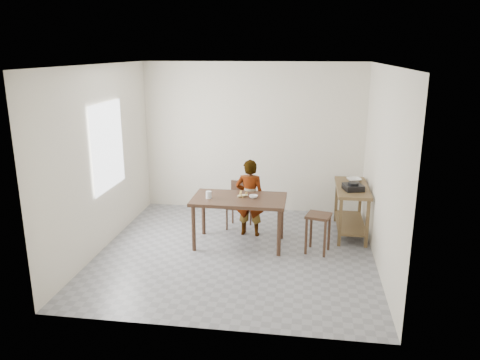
# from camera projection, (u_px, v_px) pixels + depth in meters

# --- Properties ---
(floor) EXTENTS (4.00, 4.00, 0.04)m
(floor) POSITION_uv_depth(u_px,v_px,m) (236.00, 253.00, 6.94)
(floor) COLOR gray
(floor) RESTS_ON ground
(ceiling) EXTENTS (4.00, 4.00, 0.04)m
(ceiling) POSITION_uv_depth(u_px,v_px,m) (236.00, 63.00, 6.20)
(ceiling) COLOR white
(ceiling) RESTS_ON wall_back
(wall_back) EXTENTS (4.00, 0.04, 2.70)m
(wall_back) POSITION_uv_depth(u_px,v_px,m) (253.00, 138.00, 8.49)
(wall_back) COLOR silver
(wall_back) RESTS_ON ground
(wall_front) EXTENTS (4.00, 0.04, 2.70)m
(wall_front) POSITION_uv_depth(u_px,v_px,m) (205.00, 211.00, 4.64)
(wall_front) COLOR silver
(wall_front) RESTS_ON ground
(wall_left) EXTENTS (0.04, 4.00, 2.70)m
(wall_left) POSITION_uv_depth(u_px,v_px,m) (100.00, 159.00, 6.85)
(wall_left) COLOR silver
(wall_left) RESTS_ON ground
(wall_right) EXTENTS (0.04, 4.00, 2.70)m
(wall_right) POSITION_uv_depth(u_px,v_px,m) (384.00, 169.00, 6.29)
(wall_right) COLOR silver
(wall_right) RESTS_ON ground
(window_pane) EXTENTS (0.02, 1.10, 1.30)m
(window_pane) POSITION_uv_depth(u_px,v_px,m) (108.00, 146.00, 6.99)
(window_pane) COLOR white
(window_pane) RESTS_ON wall_left
(dining_table) EXTENTS (1.40, 0.80, 0.75)m
(dining_table) POSITION_uv_depth(u_px,v_px,m) (239.00, 221.00, 7.12)
(dining_table) COLOR #412A1C
(dining_table) RESTS_ON floor
(prep_counter) EXTENTS (0.50, 1.20, 0.80)m
(prep_counter) POSITION_uv_depth(u_px,v_px,m) (351.00, 210.00, 7.54)
(prep_counter) COLOR brown
(prep_counter) RESTS_ON floor
(child) EXTENTS (0.47, 0.32, 1.25)m
(child) POSITION_uv_depth(u_px,v_px,m) (250.00, 198.00, 7.43)
(child) COLOR white
(child) RESTS_ON floor
(dining_chair) EXTENTS (0.42, 0.42, 0.77)m
(dining_chair) POSITION_uv_depth(u_px,v_px,m) (239.00, 206.00, 7.79)
(dining_chair) COLOR #412A1C
(dining_chair) RESTS_ON floor
(stool) EXTENTS (0.41, 0.41, 0.59)m
(stool) POSITION_uv_depth(u_px,v_px,m) (318.00, 233.00, 6.86)
(stool) COLOR #412A1C
(stool) RESTS_ON floor
(glass_tumbler) EXTENTS (0.10, 0.10, 0.11)m
(glass_tumbler) POSITION_uv_depth(u_px,v_px,m) (209.00, 195.00, 6.98)
(glass_tumbler) COLOR silver
(glass_tumbler) RESTS_ON dining_table
(small_bowl) EXTENTS (0.13, 0.13, 0.04)m
(small_bowl) POSITION_uv_depth(u_px,v_px,m) (253.00, 197.00, 7.00)
(small_bowl) COLOR white
(small_bowl) RESTS_ON dining_table
(banana) EXTENTS (0.20, 0.17, 0.06)m
(banana) POSITION_uv_depth(u_px,v_px,m) (243.00, 195.00, 7.04)
(banana) COLOR #E0C148
(banana) RESTS_ON dining_table
(serving_bowl) EXTENTS (0.29, 0.29, 0.06)m
(serving_bowl) POSITION_uv_depth(u_px,v_px,m) (354.00, 180.00, 7.69)
(serving_bowl) COLOR white
(serving_bowl) RESTS_ON prep_counter
(gas_burner) EXTENTS (0.34, 0.34, 0.09)m
(gas_burner) POSITION_uv_depth(u_px,v_px,m) (353.00, 187.00, 7.22)
(gas_burner) COLOR black
(gas_burner) RESTS_ON prep_counter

